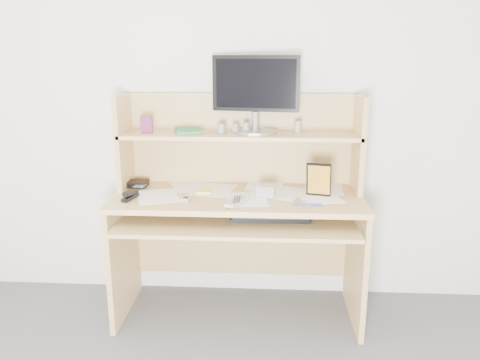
# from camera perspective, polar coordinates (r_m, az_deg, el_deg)

# --- Properties ---
(back_wall) EXTENTS (3.60, 0.04, 2.50)m
(back_wall) POSITION_cam_1_polar(r_m,az_deg,el_deg) (2.87, 0.16, 9.59)
(back_wall) COLOR silver
(back_wall) RESTS_ON floor
(desk) EXTENTS (1.40, 0.70, 1.30)m
(desk) POSITION_cam_1_polar(r_m,az_deg,el_deg) (2.75, -0.12, -2.49)
(desk) COLOR tan
(desk) RESTS_ON floor
(paper_clutter) EXTENTS (1.32, 0.54, 0.01)m
(paper_clutter) POSITION_cam_1_polar(r_m,az_deg,el_deg) (2.65, -0.23, -1.80)
(paper_clutter) COLOR white
(paper_clutter) RESTS_ON desk
(keyboard) EXTENTS (0.44, 0.17, 0.03)m
(keyboard) POSITION_cam_1_polar(r_m,az_deg,el_deg) (2.57, 3.67, -4.45)
(keyboard) COLOR black
(keyboard) RESTS_ON desk
(tv_remote) EXTENTS (0.12, 0.19, 0.02)m
(tv_remote) POSITION_cam_1_polar(r_m,az_deg,el_deg) (2.49, -0.39, -2.65)
(tv_remote) COLOR #A5A4A0
(tv_remote) RESTS_ON paper_clutter
(flip_phone) EXTENTS (0.05, 0.08, 0.02)m
(flip_phone) POSITION_cam_1_polar(r_m,az_deg,el_deg) (2.56, -6.57, -2.20)
(flip_phone) COLOR silver
(flip_phone) RESTS_ON paper_clutter
(stapler) EXTENTS (0.07, 0.14, 0.04)m
(stapler) POSITION_cam_1_polar(r_m,az_deg,el_deg) (2.64, -13.25, -1.75)
(stapler) COLOR black
(stapler) RESTS_ON paper_clutter
(wallet) EXTENTS (0.13, 0.11, 0.03)m
(wallet) POSITION_cam_1_polar(r_m,az_deg,el_deg) (2.89, -12.44, -0.41)
(wallet) COLOR black
(wallet) RESTS_ON paper_clutter
(sticky_note_pad) EXTENTS (0.08, 0.08, 0.01)m
(sticky_note_pad) POSITION_cam_1_polar(r_m,az_deg,el_deg) (2.72, -4.37, -1.39)
(sticky_note_pad) COLOR yellow
(sticky_note_pad) RESTS_ON desk
(digital_camera) EXTENTS (0.11, 0.07, 0.06)m
(digital_camera) POSITION_cam_1_polar(r_m,az_deg,el_deg) (2.59, 3.19, -1.43)
(digital_camera) COLOR #B5B4B7
(digital_camera) RESTS_ON paper_clutter
(game_case) EXTENTS (0.14, 0.05, 0.19)m
(game_case) POSITION_cam_1_polar(r_m,az_deg,el_deg) (2.62, 9.57, 0.04)
(game_case) COLOR black
(game_case) RESTS_ON paper_clutter
(blue_pen) EXTENTS (0.16, 0.01, 0.01)m
(blue_pen) POSITION_cam_1_polar(r_m,az_deg,el_deg) (2.48, 8.13, -2.92)
(blue_pen) COLOR blue
(blue_pen) RESTS_ON paper_clutter
(card_box) EXTENTS (0.07, 0.03, 0.10)m
(card_box) POSITION_cam_1_polar(r_m,az_deg,el_deg) (2.78, -11.33, 6.60)
(card_box) COLOR #A22B15
(card_box) RESTS_ON desk
(shelf_book) EXTENTS (0.19, 0.23, 0.02)m
(shelf_book) POSITION_cam_1_polar(r_m,az_deg,el_deg) (2.76, -6.37, 5.97)
(shelf_book) COLOR #36894B
(shelf_book) RESTS_ON desk
(chip_stack_a) EXTENTS (0.05, 0.05, 0.05)m
(chip_stack_a) POSITION_cam_1_polar(r_m,az_deg,el_deg) (2.73, -0.58, 6.30)
(chip_stack_a) COLOR black
(chip_stack_a) RESTS_ON desk
(chip_stack_b) EXTENTS (0.04, 0.04, 0.06)m
(chip_stack_b) POSITION_cam_1_polar(r_m,az_deg,el_deg) (2.71, 0.71, 6.35)
(chip_stack_b) COLOR white
(chip_stack_b) RESTS_ON desk
(chip_stack_c) EXTENTS (0.06, 0.06, 0.06)m
(chip_stack_c) POSITION_cam_1_polar(r_m,az_deg,el_deg) (2.72, -2.31, 6.29)
(chip_stack_c) COLOR black
(chip_stack_c) RESTS_ON desk
(chip_stack_d) EXTENTS (0.04, 0.04, 0.07)m
(chip_stack_d) POSITION_cam_1_polar(r_m,az_deg,el_deg) (2.74, 7.04, 6.42)
(chip_stack_d) COLOR white
(chip_stack_d) RESTS_ON desk
(monitor) EXTENTS (0.51, 0.25, 0.44)m
(monitor) POSITION_cam_1_polar(r_m,az_deg,el_deg) (2.74, 1.89, 10.69)
(monitor) COLOR #9C9BA0
(monitor) RESTS_ON desk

